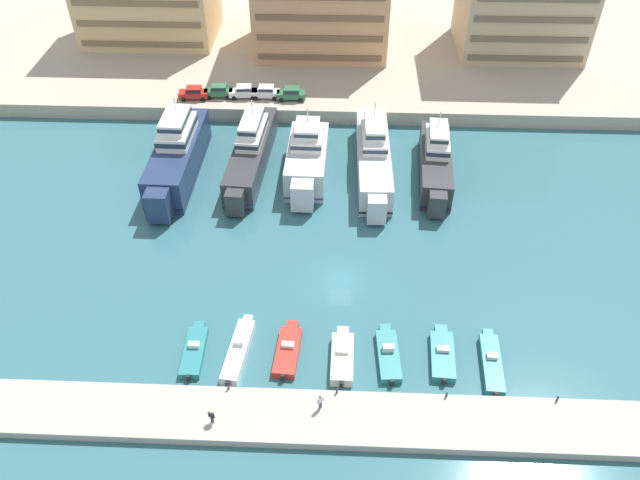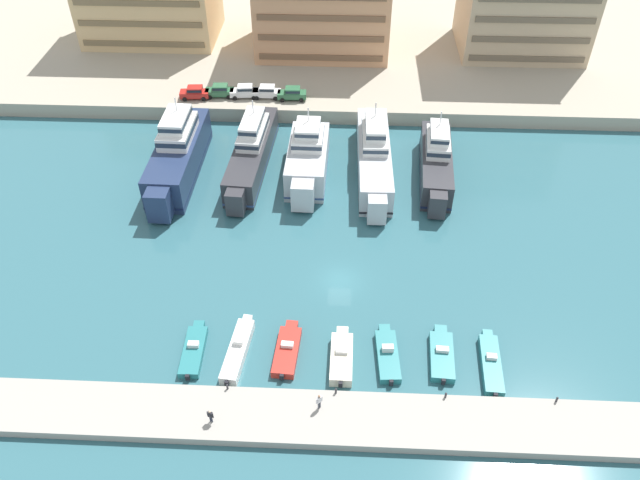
% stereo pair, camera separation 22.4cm
% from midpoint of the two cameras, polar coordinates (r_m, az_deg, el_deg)
% --- Properties ---
extents(ground_plane, '(400.00, 400.00, 0.00)m').
position_cam_midpoint_polar(ground_plane, '(65.42, 1.95, -3.72)').
color(ground_plane, '#336670').
extents(quay_promenade, '(180.00, 70.00, 2.07)m').
position_cam_midpoint_polar(quay_promenade, '(120.95, 2.63, 19.52)').
color(quay_promenade, '#ADA38E').
rests_on(quay_promenade, ground).
extents(pier_dock, '(120.00, 5.23, 0.85)m').
position_cam_midpoint_polar(pier_dock, '(54.54, 1.58, -16.10)').
color(pier_dock, '#A8A399').
rests_on(pier_dock, ground).
extents(yacht_navy_far_left, '(5.09, 20.40, 9.34)m').
position_cam_midpoint_polar(yacht_navy_far_left, '(80.52, -12.79, 7.66)').
color(yacht_navy_far_left, navy).
rests_on(yacht_navy_far_left, ground).
extents(yacht_charcoal_left, '(4.99, 21.09, 8.06)m').
position_cam_midpoint_polar(yacht_charcoal_left, '(80.60, -6.18, 8.10)').
color(yacht_charcoal_left, '#333338').
rests_on(yacht_charcoal_left, ground).
extents(yacht_silver_mid_left, '(5.07, 15.33, 8.55)m').
position_cam_midpoint_polar(yacht_silver_mid_left, '(78.29, -1.07, 7.45)').
color(yacht_silver_mid_left, silver).
rests_on(yacht_silver_mid_left, ground).
extents(yacht_silver_center_left, '(4.28, 21.68, 8.30)m').
position_cam_midpoint_polar(yacht_silver_center_left, '(79.44, 5.05, 7.73)').
color(yacht_silver_center_left, silver).
rests_on(yacht_silver_center_left, ground).
extents(yacht_charcoal_center, '(4.72, 17.64, 8.05)m').
position_cam_midpoint_polar(yacht_charcoal_center, '(79.59, 10.67, 7.11)').
color(yacht_charcoal_center, '#333338').
rests_on(yacht_charcoal_center, ground).
extents(motorboat_teal_far_left, '(1.99, 6.71, 1.14)m').
position_cam_midpoint_polar(motorboat_teal_far_left, '(59.97, -11.36, -9.84)').
color(motorboat_teal_far_left, teal).
rests_on(motorboat_teal_far_left, ground).
extents(motorboat_white_left, '(2.37, 8.06, 1.56)m').
position_cam_midpoint_polar(motorboat_white_left, '(59.10, -7.39, -9.94)').
color(motorboat_white_left, white).
rests_on(motorboat_white_left, ground).
extents(motorboat_red_mid_left, '(2.43, 6.70, 1.18)m').
position_cam_midpoint_polar(motorboat_red_mid_left, '(58.85, -2.91, -10.02)').
color(motorboat_red_mid_left, red).
rests_on(motorboat_red_mid_left, ground).
extents(motorboat_cream_center_left, '(2.07, 6.58, 1.40)m').
position_cam_midpoint_polar(motorboat_cream_center_left, '(58.16, 2.09, -10.66)').
color(motorboat_cream_center_left, beige).
rests_on(motorboat_cream_center_left, ground).
extents(motorboat_teal_center, '(2.27, 6.82, 1.35)m').
position_cam_midpoint_polar(motorboat_teal_center, '(58.82, 6.31, -10.37)').
color(motorboat_teal_center, teal).
rests_on(motorboat_teal_center, ground).
extents(motorboat_teal_center_right, '(2.45, 6.64, 1.14)m').
position_cam_midpoint_polar(motorboat_teal_center_right, '(59.56, 11.18, -10.25)').
color(motorboat_teal_center_right, teal).
rests_on(motorboat_teal_center_right, ground).
extents(motorboat_teal_mid_right, '(2.05, 7.51, 1.22)m').
position_cam_midpoint_polar(motorboat_teal_mid_right, '(59.90, 15.46, -10.83)').
color(motorboat_teal_mid_right, teal).
rests_on(motorboat_teal_mid_right, ground).
extents(car_red_far_left, '(4.21, 2.15, 1.80)m').
position_cam_midpoint_polar(car_red_far_left, '(93.48, -11.32, 13.12)').
color(car_red_far_left, red).
rests_on(car_red_far_left, quay_promenade).
extents(car_green_left, '(4.19, 2.10, 1.80)m').
position_cam_midpoint_polar(car_green_left, '(93.34, -9.07, 13.36)').
color(car_green_left, '#2D6642').
rests_on(car_green_left, quay_promenade).
extents(car_white_mid_left, '(4.24, 2.22, 1.80)m').
position_cam_midpoint_polar(car_white_mid_left, '(92.69, -6.84, 13.38)').
color(car_white_mid_left, white).
rests_on(car_white_mid_left, quay_promenade).
extents(car_white_center_left, '(4.10, 1.92, 1.80)m').
position_cam_midpoint_polar(car_white_center_left, '(92.27, -4.82, 13.39)').
color(car_white_center_left, white).
rests_on(car_white_center_left, quay_promenade).
extents(car_green_center, '(4.17, 2.06, 1.80)m').
position_cam_midpoint_polar(car_green_center, '(91.59, -2.48, 13.27)').
color(car_green_center, '#2D6642').
rests_on(car_green_center, quay_promenade).
extents(pedestrian_near_edge, '(0.53, 0.49, 1.73)m').
position_cam_midpoint_polar(pedestrian_near_edge, '(53.80, 0.06, -14.46)').
color(pedestrian_near_edge, '#4C515B').
rests_on(pedestrian_near_edge, pier_dock).
extents(pedestrian_mid_deck, '(0.57, 0.33, 1.54)m').
position_cam_midpoint_polar(pedestrian_mid_deck, '(53.89, -9.87, -15.52)').
color(pedestrian_mid_deck, '#282D3D').
rests_on(pedestrian_mid_deck, pier_dock).
extents(bollard_west, '(0.20, 0.20, 0.61)m').
position_cam_midpoint_polar(bollard_west, '(56.00, -8.35, -13.11)').
color(bollard_west, '#2D2D33').
rests_on(bollard_west, pier_dock).
extents(bollard_west_mid, '(0.20, 0.20, 0.61)m').
position_cam_midpoint_polar(bollard_west_mid, '(55.21, 1.59, -13.61)').
color(bollard_west_mid, '#2D2D33').
rests_on(bollard_west_mid, pier_dock).
extents(bollard_east_mid, '(0.20, 0.20, 0.61)m').
position_cam_midpoint_polar(bollard_east_mid, '(56.02, 11.54, -13.71)').
color(bollard_east_mid, '#2D2D33').
rests_on(bollard_east_mid, pier_dock).
extents(bollard_east, '(0.20, 0.20, 0.61)m').
position_cam_midpoint_polar(bollard_east, '(58.35, 20.96, -13.44)').
color(bollard_east, '#2D2D33').
rests_on(bollard_east, pier_dock).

